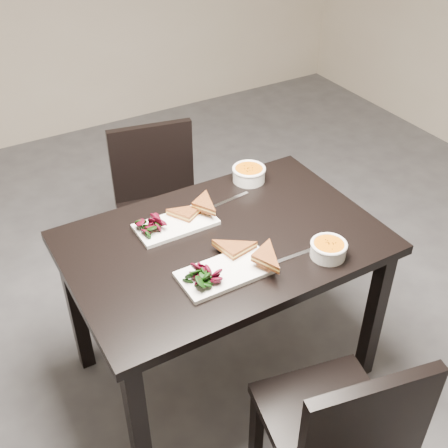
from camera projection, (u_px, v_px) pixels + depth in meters
name	position (u px, v px, depth m)	size (l,w,h in m)	color
ground	(225.00, 336.00, 2.75)	(5.00, 5.00, 0.00)	#47474C
table	(224.00, 258.00, 2.22)	(1.20, 0.80, 0.75)	black
chair_near	(341.00, 430.00, 1.79)	(0.50, 0.50, 0.85)	black
chair_far	(160.00, 200.00, 2.85)	(0.49, 0.49, 0.85)	black
plate_near	(226.00, 272.00, 1.99)	(0.34, 0.17, 0.02)	white
sandwich_near	(240.00, 256.00, 2.01)	(0.17, 0.13, 0.06)	brown
salad_near	(201.00, 274.00, 1.93)	(0.11, 0.10, 0.05)	black
soup_bowl_near	(328.00, 248.00, 2.06)	(0.14, 0.14, 0.06)	white
cutlery_near	(291.00, 257.00, 2.07)	(0.18, 0.02, 0.00)	silver
plate_far	(176.00, 224.00, 2.22)	(0.32, 0.16, 0.02)	white
sandwich_far	(192.00, 215.00, 2.22)	(0.16, 0.12, 0.05)	brown
salad_far	(152.00, 226.00, 2.16)	(0.10, 0.09, 0.04)	black
soup_bowl_far	(249.00, 173.00, 2.48)	(0.15, 0.15, 0.07)	white
cutlery_far	(231.00, 199.00, 2.38)	(0.18, 0.02, 0.00)	silver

